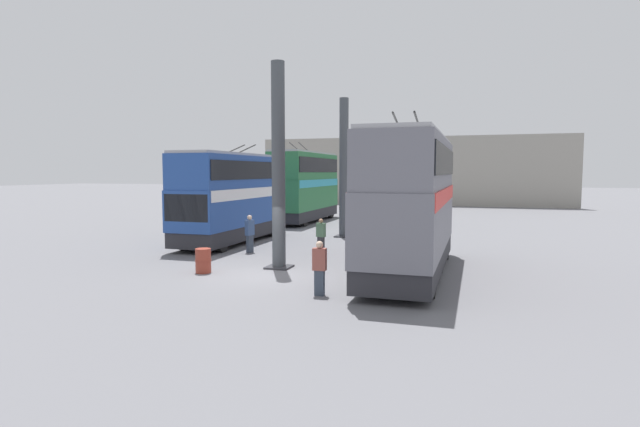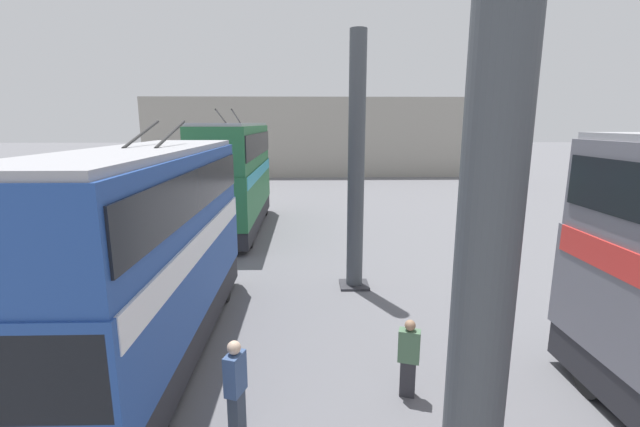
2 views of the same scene
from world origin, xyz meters
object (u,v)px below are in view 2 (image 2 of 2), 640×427
at_px(person_aisle_midway, 409,356).
at_px(person_by_right_row, 236,386).
at_px(bus_right_mid, 235,170).
at_px(bus_right_near, 147,242).

bearing_deg(person_aisle_midway, person_by_right_row, -54.42).
height_order(bus_right_mid, person_aisle_midway, bus_right_mid).
distance_m(person_aisle_midway, person_by_right_row, 3.42).
height_order(bus_right_near, person_aisle_midway, bus_right_near).
xyz_separation_m(bus_right_near, bus_right_mid, (12.13, 0.00, 0.31)).
relative_size(bus_right_near, bus_right_mid, 0.93).
bearing_deg(person_by_right_row, bus_right_near, 149.05).
bearing_deg(bus_right_near, bus_right_mid, 0.00).
xyz_separation_m(bus_right_mid, person_aisle_midway, (-13.96, -5.67, -2.21)).
relative_size(bus_right_near, person_by_right_row, 5.06).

